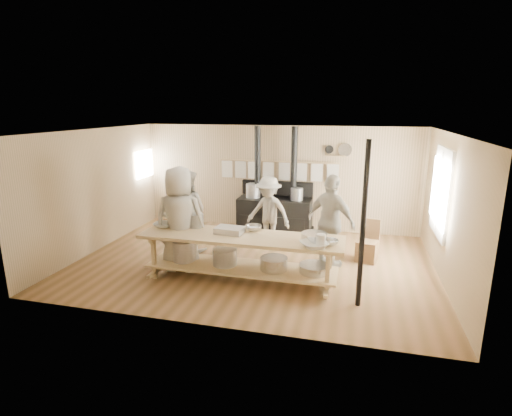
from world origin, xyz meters
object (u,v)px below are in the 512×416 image
at_px(stove, 275,211).
at_px(cook_far_left, 175,226).
at_px(prep_table, 240,253).
at_px(cook_right, 331,222).
at_px(cook_left, 188,211).
at_px(cook_by_window, 269,212).
at_px(cook_center, 180,220).
at_px(chair, 367,249).
at_px(roasting_pan, 230,230).

xyz_separation_m(stove, cook_far_left, (-1.36, -2.77, 0.33)).
xyz_separation_m(prep_table, cook_right, (1.50, 1.04, 0.39)).
distance_m(stove, cook_right, 2.51).
distance_m(cook_left, cook_by_window, 1.76).
height_order(prep_table, cook_center, cook_center).
relative_size(prep_table, chair, 4.25).
bearing_deg(stove, cook_by_window, -85.19).
bearing_deg(roasting_pan, cook_center, 174.48).
distance_m(cook_far_left, cook_right, 2.97).
bearing_deg(cook_right, cook_far_left, 49.47).
bearing_deg(cook_by_window, stove, 109.32).
bearing_deg(cook_right, cook_left, 30.08).
bearing_deg(cook_far_left, cook_by_window, -147.23).
bearing_deg(chair, cook_far_left, -146.76).
xyz_separation_m(cook_by_window, roasting_pan, (-0.32, -1.80, 0.11)).
height_order(cook_left, chair, cook_left).
relative_size(stove, prep_table, 0.72).
distance_m(stove, cook_by_window, 1.18).
relative_size(cook_center, chair, 2.37).
relative_size(cook_by_window, chair, 1.87).
bearing_deg(cook_left, cook_far_left, 113.67).
bearing_deg(cook_left, cook_center, 119.90).
distance_m(prep_table, chair, 2.72).
relative_size(cook_far_left, cook_center, 0.85).
relative_size(cook_far_left, chair, 2.01).
xyz_separation_m(prep_table, cook_far_left, (-1.36, 0.25, 0.33)).
height_order(cook_right, chair, cook_right).
distance_m(cook_right, chair, 1.09).
bearing_deg(prep_table, roasting_pan, 160.35).
distance_m(cook_left, cook_right, 3.05).
bearing_deg(chair, stove, 159.79).
xyz_separation_m(stove, prep_table, (-0.00, -3.02, -0.00)).
bearing_deg(cook_right, prep_table, 68.79).
bearing_deg(stove, roasting_pan, -94.36).
height_order(cook_by_window, roasting_pan, cook_by_window).
distance_m(prep_table, cook_left, 2.02).
height_order(stove, cook_left, stove).
xyz_separation_m(cook_center, cook_by_window, (1.32, 1.70, -0.21)).
bearing_deg(cook_by_window, cook_right, -16.09).
relative_size(stove, cook_center, 1.30).
distance_m(prep_table, cook_far_left, 1.42).
height_order(prep_table, cook_left, cook_left).
height_order(cook_left, cook_by_window, cook_left).
relative_size(cook_far_left, cook_left, 0.96).
distance_m(stove, prep_table, 3.02).
bearing_deg(cook_left, prep_table, 154.22).
bearing_deg(chair, cook_right, -132.08).
bearing_deg(cook_center, prep_table, 165.14).
distance_m(prep_table, cook_right, 1.87).
height_order(prep_table, cook_far_left, cook_far_left).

